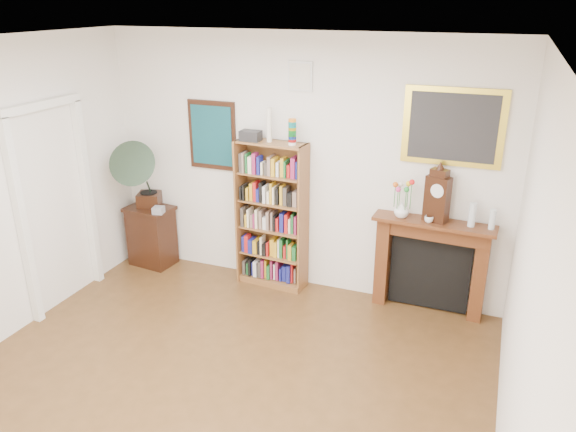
{
  "coord_description": "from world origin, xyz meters",
  "views": [
    {
      "loc": [
        2.0,
        -3.0,
        3.11
      ],
      "look_at": [
        0.21,
        1.6,
        1.17
      ],
      "focal_mm": 35.0,
      "sensor_mm": 36.0,
      "label": 1
    }
  ],
  "objects_px": {
    "bookshelf": "(272,208)",
    "bottle_right": "(492,219)",
    "side_cabinet": "(152,236)",
    "teacup": "(429,219)",
    "flower_vase": "(402,210)",
    "bottle_left": "(472,215)",
    "mantel_clock": "(437,196)",
    "fireplace": "(431,258)",
    "gramophone": "(139,170)",
    "cd_stack": "(158,210)"
  },
  "relations": [
    {
      "from": "gramophone",
      "to": "bottle_right",
      "type": "height_order",
      "value": "gramophone"
    },
    {
      "from": "gramophone",
      "to": "flower_vase",
      "type": "xyz_separation_m",
      "value": [
        3.03,
        0.15,
        -0.13
      ]
    },
    {
      "from": "mantel_clock",
      "to": "fireplace",
      "type": "bearing_deg",
      "value": 115.34
    },
    {
      "from": "side_cabinet",
      "to": "bottle_right",
      "type": "xyz_separation_m",
      "value": [
        3.87,
        0.07,
        0.75
      ]
    },
    {
      "from": "side_cabinet",
      "to": "bottle_right",
      "type": "height_order",
      "value": "bottle_right"
    },
    {
      "from": "gramophone",
      "to": "bottle_left",
      "type": "relative_size",
      "value": 3.58
    },
    {
      "from": "bottle_left",
      "to": "bottle_right",
      "type": "height_order",
      "value": "bottle_left"
    },
    {
      "from": "fireplace",
      "to": "teacup",
      "type": "bearing_deg",
      "value": -112.16
    },
    {
      "from": "cd_stack",
      "to": "flower_vase",
      "type": "relative_size",
      "value": 0.76
    },
    {
      "from": "cd_stack",
      "to": "bottle_left",
      "type": "bearing_deg",
      "value": 3.3
    },
    {
      "from": "bookshelf",
      "to": "flower_vase",
      "type": "relative_size",
      "value": 12.26
    },
    {
      "from": "side_cabinet",
      "to": "fireplace",
      "type": "height_order",
      "value": "fireplace"
    },
    {
      "from": "fireplace",
      "to": "cd_stack",
      "type": "relative_size",
      "value": 10.18
    },
    {
      "from": "flower_vase",
      "to": "bottle_left",
      "type": "bearing_deg",
      "value": 0.52
    },
    {
      "from": "flower_vase",
      "to": "bottle_left",
      "type": "height_order",
      "value": "bottle_left"
    },
    {
      "from": "mantel_clock",
      "to": "bottle_left",
      "type": "xyz_separation_m",
      "value": [
        0.34,
        -0.01,
        -0.14
      ]
    },
    {
      "from": "side_cabinet",
      "to": "mantel_clock",
      "type": "bearing_deg",
      "value": 7.38
    },
    {
      "from": "gramophone",
      "to": "bookshelf",
      "type": "bearing_deg",
      "value": -15.08
    },
    {
      "from": "teacup",
      "to": "bottle_left",
      "type": "relative_size",
      "value": 0.36
    },
    {
      "from": "side_cabinet",
      "to": "bottle_left",
      "type": "distance_m",
      "value": 3.76
    },
    {
      "from": "gramophone",
      "to": "side_cabinet",
      "type": "bearing_deg",
      "value": 49.16
    },
    {
      "from": "bookshelf",
      "to": "bottle_left",
      "type": "bearing_deg",
      "value": 4.73
    },
    {
      "from": "cd_stack",
      "to": "mantel_clock",
      "type": "bearing_deg",
      "value": 3.9
    },
    {
      "from": "teacup",
      "to": "fireplace",
      "type": "bearing_deg",
      "value": 65.27
    },
    {
      "from": "side_cabinet",
      "to": "teacup",
      "type": "bearing_deg",
      "value": 6.29
    },
    {
      "from": "teacup",
      "to": "bottle_right",
      "type": "distance_m",
      "value": 0.59
    },
    {
      "from": "bookshelf",
      "to": "bottle_right",
      "type": "distance_m",
      "value": 2.3
    },
    {
      "from": "gramophone",
      "to": "cd_stack",
      "type": "distance_m",
      "value": 0.51
    },
    {
      "from": "mantel_clock",
      "to": "bottle_right",
      "type": "xyz_separation_m",
      "value": [
        0.53,
        -0.02,
        -0.16
      ]
    },
    {
      "from": "bottle_right",
      "to": "fireplace",
      "type": "bearing_deg",
      "value": 173.63
    },
    {
      "from": "flower_vase",
      "to": "bookshelf",
      "type": "bearing_deg",
      "value": -179.8
    },
    {
      "from": "flower_vase",
      "to": "teacup",
      "type": "xyz_separation_m",
      "value": [
        0.28,
        -0.04,
        -0.04
      ]
    },
    {
      "from": "mantel_clock",
      "to": "teacup",
      "type": "xyz_separation_m",
      "value": [
        -0.05,
        -0.06,
        -0.22
      ]
    },
    {
      "from": "cd_stack",
      "to": "bottle_right",
      "type": "height_order",
      "value": "bottle_right"
    },
    {
      "from": "teacup",
      "to": "bookshelf",
      "type": "bearing_deg",
      "value": 178.66
    },
    {
      "from": "flower_vase",
      "to": "bottle_right",
      "type": "bearing_deg",
      "value": 0.12
    },
    {
      "from": "bookshelf",
      "to": "bottle_right",
      "type": "xyz_separation_m",
      "value": [
        2.29,
        0.01,
        0.19
      ]
    },
    {
      "from": "side_cabinet",
      "to": "bottle_right",
      "type": "bearing_deg",
      "value": 6.93
    },
    {
      "from": "fireplace",
      "to": "bottle_right",
      "type": "xyz_separation_m",
      "value": [
        0.54,
        -0.06,
        0.53
      ]
    },
    {
      "from": "bookshelf",
      "to": "side_cabinet",
      "type": "distance_m",
      "value": 1.68
    },
    {
      "from": "teacup",
      "to": "flower_vase",
      "type": "bearing_deg",
      "value": 170.9
    },
    {
      "from": "fireplace",
      "to": "bottle_left",
      "type": "bearing_deg",
      "value": -6.5
    },
    {
      "from": "teacup",
      "to": "mantel_clock",
      "type": "bearing_deg",
      "value": 50.45
    },
    {
      "from": "cd_stack",
      "to": "bookshelf",
      "type": "bearing_deg",
      "value": 7.9
    },
    {
      "from": "fireplace",
      "to": "gramophone",
      "type": "relative_size",
      "value": 1.42
    },
    {
      "from": "flower_vase",
      "to": "mantel_clock",
      "type": "bearing_deg",
      "value": 3.24
    },
    {
      "from": "fireplace",
      "to": "teacup",
      "type": "relative_size",
      "value": 13.95
    },
    {
      "from": "fireplace",
      "to": "bottle_left",
      "type": "distance_m",
      "value": 0.65
    },
    {
      "from": "fireplace",
      "to": "bottle_right",
      "type": "bearing_deg",
      "value": -3.8
    },
    {
      "from": "side_cabinet",
      "to": "bottle_left",
      "type": "relative_size",
      "value": 3.09
    }
  ]
}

